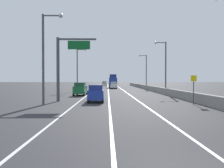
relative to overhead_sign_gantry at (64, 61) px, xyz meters
The scene contains 16 objects.
ground_plane 41.85m from the overhead_sign_gantry, 79.95° to the left, with size 320.00×320.00×0.00m, color #2D2D30.
lane_stripe_left 32.34m from the overhead_sign_gantry, 86.85° to the left, with size 0.16×130.00×0.00m, color silver.
lane_stripe_center 32.72m from the overhead_sign_gantry, 80.65° to the left, with size 0.16×130.00×0.00m, color silver.
lane_stripe_right 33.46m from the overhead_sign_gantry, 74.67° to the left, with size 0.16×130.00×0.00m, color silver.
jersey_barrier_right 22.91m from the overhead_sign_gantry, 48.78° to the left, with size 0.60×120.00×1.10m, color gray.
overhead_sign_gantry is the anchor object (origin of this frame).
speed_advisory_sign 14.80m from the overhead_sign_gantry, 15.85° to the right, with size 0.60×0.11×3.00m.
lamp_post_right_second 21.28m from the overhead_sign_gantry, 44.62° to the left, with size 2.14×0.44×9.30m.
lamp_post_right_third 42.66m from the overhead_sign_gantry, 68.68° to the left, with size 2.14×0.44×9.30m.
lamp_post_left_near 4.10m from the overhead_sign_gantry, 107.64° to the right, with size 2.14×0.44×9.30m.
lamp_post_left_mid 25.94m from the overhead_sign_gantry, 92.82° to the left, with size 2.14×0.44×9.30m.
car_blue_0 5.36m from the overhead_sign_gantry, 12.82° to the right, with size 1.86×4.48×1.97m.
car_silver_1 66.72m from the overhead_sign_gantry, 86.65° to the left, with size 1.93×4.20×1.87m.
car_white_2 40.25m from the overhead_sign_gantry, 80.21° to the left, with size 1.92×4.22×1.89m.
car_green_3 11.28m from the overhead_sign_gantry, 86.02° to the left, with size 1.97×4.54×2.08m.
box_truck 49.30m from the overhead_sign_gantry, 82.01° to the left, with size 2.63×7.97×4.14m.
Camera 1 is at (-2.21, -6.86, 2.61)m, focal length 40.73 mm.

